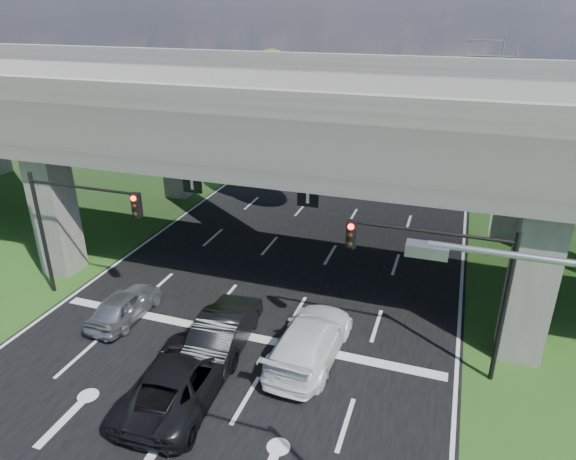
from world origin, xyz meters
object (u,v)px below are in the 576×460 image
Objects in this scene: streetlight_far at (499,118)px; car_dark at (225,328)px; signal_right at (444,271)px; signal_left at (76,217)px; car_white at (310,340)px; car_trailing at (181,377)px; car_silver at (125,305)px; streetlight_beyond at (493,84)px.

car_dark is (-10.29, -21.36, -4.99)m from streetlight_far.
signal_right reaches higher than car_dark.
streetlight_far is (17.92, 20.06, 1.66)m from signal_left.
car_trailing is at bearing 46.59° from car_white.
signal_left is at bearing -131.78° from streetlight_far.
signal_left reaches higher than car_silver.
car_silver is at bearing -126.03° from streetlight_far.
streetlight_beyond is (0.00, 16.00, 0.00)m from streetlight_far.
car_silver is 8.44m from car_white.
car_silver is at bearing 2.66° from car_white.
signal_right is 0.60× the size of streetlight_beyond.
streetlight_beyond is at bearing -97.81° from car_white.
streetlight_far is 2.49× the size of car_silver.
car_dark is (-10.29, -37.36, -4.99)m from streetlight_beyond.
streetlight_far is 24.23m from car_dark.
streetlight_beyond reaches higher than signal_right.
car_trailing is at bearing 81.03° from car_dark.
car_white reaches higher than car_silver.
signal_right is at bearing 0.00° from signal_left.
signal_left reaches higher than car_trailing.
car_dark is at bearing 176.15° from car_silver.
streetlight_far is 1.98× the size of car_dark.
streetlight_far is 27.13m from car_trailing.
signal_left is 11.61m from car_white.
car_trailing is (-8.22, -4.46, -3.33)m from signal_right.
streetlight_beyond is 1.77× the size of car_white.
signal_left reaches higher than car_dark.
streetlight_beyond reaches higher than car_dark.
signal_right and signal_left have the same top height.
signal_right reaches higher than car_silver.
car_white is (-6.84, -21.00, -5.00)m from streetlight_far.
car_dark is at bearing -97.06° from car_trailing.
streetlight_beyond is 40.36m from car_silver.
streetlight_far reaches higher than signal_left.
streetlight_far reaches higher than car_silver.
car_trailing reaches higher than car_white.
car_dark is at bearing -105.41° from streetlight_beyond.
car_dark is (4.98, -0.36, 0.15)m from car_silver.
signal_left is (-15.65, 0.00, 0.00)m from signal_right.
car_white is at bearing -4.86° from signal_left.
signal_left is 8.42m from car_dark.
signal_right is 1.06× the size of car_white.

